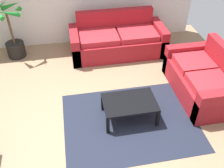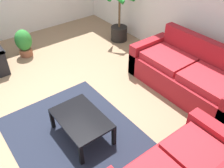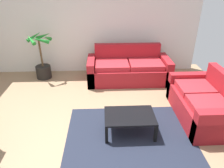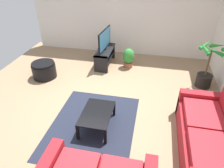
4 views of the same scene
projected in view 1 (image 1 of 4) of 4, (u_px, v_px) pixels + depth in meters
name	position (u px, v px, depth m)	size (l,w,h in m)	color
ground_plane	(83.00, 133.00, 4.10)	(6.60, 6.60, 0.00)	#937556
couch_main	(117.00, 41.00, 5.80)	(2.10, 0.90, 0.90)	maroon
couch_loveseat	(203.00, 80.00, 4.69)	(0.90, 1.60, 0.90)	maroon
coffee_table	(130.00, 104.00, 4.18)	(0.87, 0.58, 0.36)	black
area_rug	(130.00, 121.00, 4.30)	(2.20, 1.70, 0.01)	#1E2333
potted_palm	(14.00, 38.00, 5.59)	(0.65, 0.67, 1.23)	black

